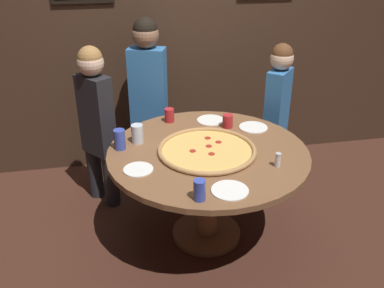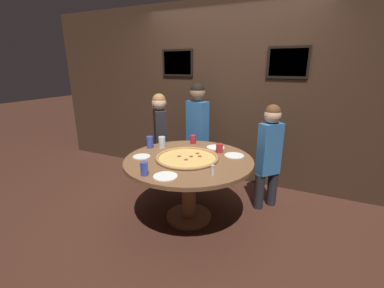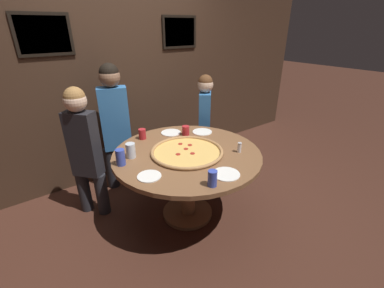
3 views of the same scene
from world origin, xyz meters
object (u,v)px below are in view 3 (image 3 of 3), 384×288
at_px(white_plate_far_back, 202,132).
at_px(drink_cup_front_edge, 212,178).
at_px(giant_pizza, 187,151).
at_px(white_plate_near_front, 226,174).
at_px(condiment_shaker, 239,147).
at_px(dining_table, 187,166).
at_px(drink_cup_near_right, 121,157).
at_px(drink_cup_far_left, 131,151).
at_px(white_plate_beside_cup, 171,133).
at_px(drink_cup_near_left, 186,131).
at_px(drink_cup_beside_pizza, 142,134).
at_px(white_plate_right_side, 149,176).
at_px(diner_centre_back, 205,119).
at_px(diner_far_left, 115,122).
at_px(diner_side_left, 84,147).

bearing_deg(white_plate_far_back, drink_cup_front_edge, -124.81).
relative_size(giant_pizza, white_plate_near_front, 3.07).
xyz_separation_m(white_plate_near_front, condiment_shaker, (0.38, 0.22, 0.05)).
xyz_separation_m(dining_table, drink_cup_front_edge, (-0.18, -0.57, 0.22)).
distance_m(drink_cup_near_right, drink_cup_front_edge, 0.82).
xyz_separation_m(drink_cup_far_left, white_plate_beside_cup, (0.60, 0.27, -0.06)).
height_order(drink_cup_near_left, white_plate_near_front, drink_cup_near_left).
bearing_deg(white_plate_beside_cup, drink_cup_near_right, -154.40).
height_order(drink_cup_far_left, white_plate_far_back, drink_cup_far_left).
bearing_deg(white_plate_far_back, drink_cup_beside_pizza, 159.09).
height_order(white_plate_beside_cup, white_plate_right_side, same).
xyz_separation_m(drink_cup_near_right, white_plate_right_side, (0.10, -0.32, -0.07)).
xyz_separation_m(drink_cup_near_right, drink_cup_front_edge, (0.42, -0.71, -0.01)).
distance_m(drink_cup_beside_pizza, drink_cup_near_left, 0.47).
distance_m(condiment_shaker, diner_centre_back, 1.02).
xyz_separation_m(white_plate_right_side, diner_far_left, (0.18, 1.12, 0.10)).
relative_size(white_plate_far_back, diner_side_left, 0.16).
bearing_deg(white_plate_near_front, drink_cup_beside_pizza, 101.32).
bearing_deg(dining_table, diner_far_left, 108.69).
relative_size(drink_cup_beside_pizza, drink_cup_near_right, 0.75).
height_order(drink_cup_near_left, drink_cup_near_right, drink_cup_near_right).
xyz_separation_m(drink_cup_far_left, diner_centre_back, (1.22, 0.44, -0.08)).
bearing_deg(white_plate_near_front, dining_table, 91.73).
bearing_deg(giant_pizza, drink_cup_far_left, 153.39).
bearing_deg(white_plate_right_side, white_plate_beside_cup, 46.61).
bearing_deg(diner_centre_back, white_plate_far_back, -1.77).
relative_size(dining_table, white_plate_far_back, 6.40).
xyz_separation_m(drink_cup_near_right, diner_side_left, (-0.17, 0.50, -0.05)).
height_order(drink_cup_far_left, diner_far_left, diner_far_left).
distance_m(drink_cup_beside_pizza, white_plate_right_side, 0.77).
bearing_deg(white_plate_beside_cup, drink_cup_beside_pizza, 172.18).
bearing_deg(drink_cup_front_edge, diner_far_left, 95.33).
height_order(giant_pizza, white_plate_near_front, giant_pizza).
bearing_deg(drink_cup_front_edge, giant_pizza, 73.29).
bearing_deg(diner_centre_back, drink_cup_near_right, -28.27).
height_order(white_plate_near_front, white_plate_far_back, same).
xyz_separation_m(drink_cup_far_left, diner_far_left, (0.15, 0.73, 0.03)).
bearing_deg(white_plate_right_side, drink_cup_beside_pizza, 66.97).
relative_size(white_plate_beside_cup, condiment_shaker, 2.26).
bearing_deg(diner_centre_back, white_plate_right_side, -15.54).
bearing_deg(drink_cup_beside_pizza, white_plate_far_back, -20.91).
relative_size(dining_table, white_plate_near_front, 6.28).
bearing_deg(diner_side_left, drink_cup_far_left, 174.46).
distance_m(giant_pizza, drink_cup_far_left, 0.52).
xyz_separation_m(giant_pizza, diner_centre_back, (0.77, 0.67, -0.02)).
bearing_deg(white_plate_right_side, drink_cup_front_edge, -51.09).
relative_size(dining_table, drink_cup_far_left, 10.23).
relative_size(drink_cup_beside_pizza, drink_cup_front_edge, 0.85).
bearing_deg(drink_cup_near_right, drink_cup_beside_pizza, 44.41).
xyz_separation_m(white_plate_far_back, diner_side_left, (-1.19, 0.34, 0.02)).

